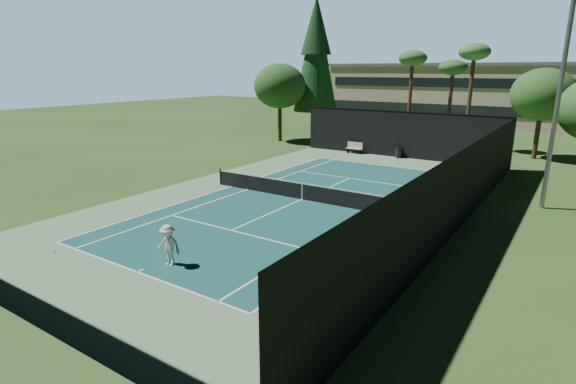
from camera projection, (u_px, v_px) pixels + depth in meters
name	position (u px, v px, depth m)	size (l,w,h in m)	color
ground	(302.00, 200.00, 26.59)	(160.00, 160.00, 0.00)	#2B4A1B
apron_slab	(302.00, 199.00, 26.59)	(18.00, 32.00, 0.01)	#608960
court_surface	(302.00, 199.00, 26.59)	(10.97, 23.77, 0.01)	#174B4B
court_lines	(302.00, 199.00, 26.59)	(11.07, 23.87, 0.01)	white
tennis_net	(302.00, 191.00, 26.45)	(12.90, 0.10, 1.10)	black
fence	(303.00, 166.00, 26.12)	(18.04, 32.05, 4.03)	black
player	(168.00, 245.00, 17.47)	(1.08, 0.62, 1.68)	silver
tennis_ball_a	(55.00, 252.00, 18.87)	(0.07, 0.07, 0.07)	#BFCD2E
tennis_ball_b	(260.00, 188.00, 29.13)	(0.07, 0.07, 0.07)	yellow
tennis_ball_c	(342.00, 189.00, 28.81)	(0.08, 0.08, 0.08)	#D0E834
tennis_ball_d	(281.00, 182.00, 30.65)	(0.08, 0.08, 0.08)	#D0F437
park_bench	(355.00, 147.00, 41.18)	(1.50, 0.45, 1.02)	beige
trash_bin	(398.00, 152.00, 39.05)	(0.56, 0.56, 0.95)	black
pine_tree	(316.00, 49.00, 48.16)	(4.80, 4.80, 15.00)	#442A1D
palm_a	(413.00, 62.00, 44.78)	(2.80, 2.80, 9.32)	#4D2F21
palm_b	(453.00, 70.00, 44.74)	(2.80, 2.80, 8.42)	#41291C
palm_c	(474.00, 56.00, 40.67)	(2.80, 2.80, 9.77)	#46301E
decid_tree_a	(543.00, 95.00, 37.50)	(5.12, 5.12, 7.62)	#43291C
decid_tree_c	(280.00, 86.00, 47.01)	(5.44, 5.44, 8.09)	#402E1B
campus_building	(477.00, 94.00, 62.43)	(40.50, 12.50, 8.30)	#B4A48B
light_pole	(560.00, 89.00, 23.30)	(0.90, 0.25, 12.22)	gray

